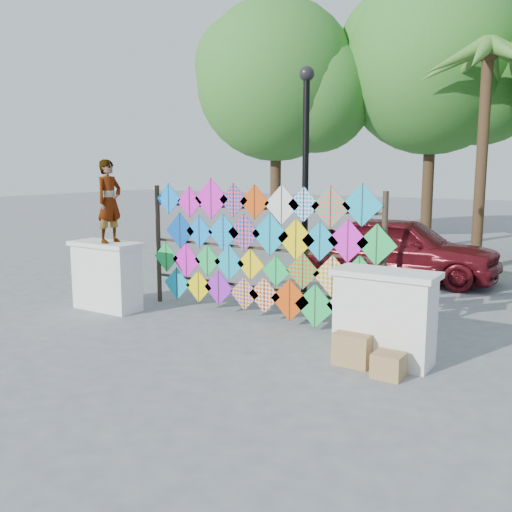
% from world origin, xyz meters
% --- Properties ---
extents(ground, '(80.00, 80.00, 0.00)m').
position_xyz_m(ground, '(0.00, 0.00, 0.00)').
color(ground, gray).
rests_on(ground, ground).
extents(parapet_left, '(1.40, 0.65, 1.28)m').
position_xyz_m(parapet_left, '(-2.70, -0.20, 0.65)').
color(parapet_left, white).
rests_on(parapet_left, ground).
extents(parapet_right, '(1.40, 0.65, 1.28)m').
position_xyz_m(parapet_right, '(2.70, -0.20, 0.65)').
color(parapet_right, white).
rests_on(parapet_right, ground).
extents(kite_rack, '(4.89, 0.24, 2.46)m').
position_xyz_m(kite_rack, '(0.13, 0.72, 1.23)').
color(kite_rack, '#2D2419').
rests_on(kite_rack, ground).
extents(tree_west, '(5.85, 5.20, 8.01)m').
position_xyz_m(tree_west, '(-4.40, 9.03, 5.38)').
color(tree_west, '#43311C').
rests_on(tree_west, ground).
extents(tree_mid, '(6.30, 5.60, 8.61)m').
position_xyz_m(tree_mid, '(0.11, 11.03, 5.77)').
color(tree_mid, '#43311C').
rests_on(tree_mid, ground).
extents(palm_tree, '(3.62, 3.62, 5.83)m').
position_xyz_m(palm_tree, '(2.20, 8.00, 4.95)').
color(palm_tree, '#43311C').
rests_on(palm_tree, ground).
extents(vendor_woman, '(0.37, 0.55, 1.51)m').
position_xyz_m(vendor_woman, '(-2.55, -0.20, 2.03)').
color(vendor_woman, '#99999E').
rests_on(vendor_woman, parapet_left).
extents(sedan, '(4.55, 2.06, 1.52)m').
position_xyz_m(sedan, '(1.03, 5.51, 0.76)').
color(sedan, '#5C0F17').
rests_on(sedan, ground).
extents(lamppost, '(0.28, 0.28, 4.46)m').
position_xyz_m(lamppost, '(0.30, 2.00, 2.69)').
color(lamppost, black).
rests_on(lamppost, ground).
extents(cardboard_box_near, '(0.50, 0.44, 0.44)m').
position_xyz_m(cardboard_box_near, '(2.40, -0.48, 0.22)').
color(cardboard_box_near, '#AA8552').
rests_on(cardboard_box_near, ground).
extents(cardboard_box_far, '(0.38, 0.35, 0.32)m').
position_xyz_m(cardboard_box_far, '(2.97, -0.73, 0.16)').
color(cardboard_box_far, '#AA8552').
rests_on(cardboard_box_far, ground).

